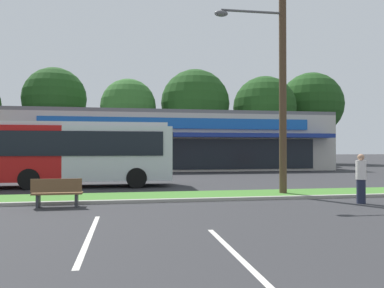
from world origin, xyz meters
name	(u,v)px	position (x,y,z in m)	size (l,w,h in m)	color
grass_median	(183,196)	(0.00, 14.00, 0.06)	(56.00, 2.20, 0.12)	#427A2D
curb_lip	(188,200)	(0.00, 12.78, 0.06)	(56.00, 0.24, 0.12)	#99968C
parking_stripe_1	(90,236)	(-3.04, 7.84, 0.00)	(0.12, 4.80, 0.01)	silver
parking_stripe_2	(241,259)	(-0.27, 5.58, 0.00)	(0.12, 4.80, 0.01)	silver
storefront_building	(171,142)	(2.20, 36.32, 2.63)	(28.24, 13.99, 5.25)	#BCB7AD
tree_left	(55,99)	(-10.55, 45.60, 7.83)	(7.37, 7.37, 11.53)	#473323
tree_mid_left	(128,107)	(-1.99, 42.37, 6.72)	(6.28, 6.28, 9.88)	#473323
tree_mid	(195,104)	(5.90, 43.18, 7.31)	(8.17, 8.17, 11.40)	#473323
tree_mid_right	(265,108)	(14.28, 42.29, 6.90)	(7.58, 7.58, 10.70)	#473323
tree_right	(311,104)	(21.79, 45.02, 7.79)	(8.29, 8.29, 11.95)	#473323
utility_pole	(279,60)	(3.98, 13.79, 5.58)	(3.03, 2.40, 10.47)	#4C3826
city_bus	(54,152)	(-5.81, 19.09, 1.77)	(11.84, 2.83, 3.25)	#B71414
bus_stop_bench	(57,192)	(-4.48, 12.23, 0.50)	(1.60, 0.45, 0.95)	brown
car_1	(78,166)	(-5.35, 24.95, 0.77)	(4.72, 2.01, 1.50)	maroon
pedestrian_by_pole	(361,179)	(5.93, 11.25, 0.88)	(0.35, 0.35, 1.75)	#1E2338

